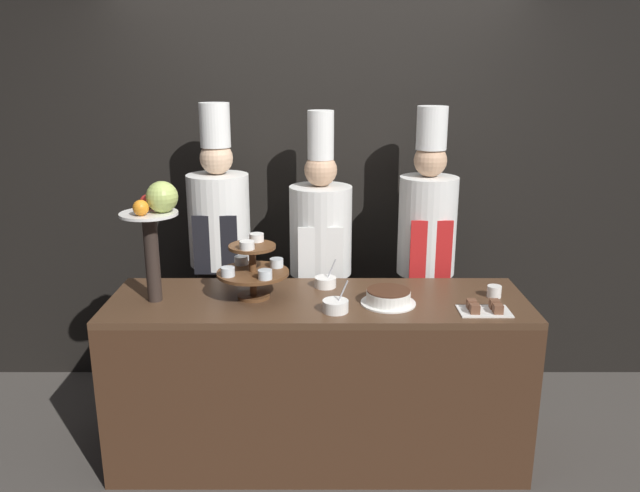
{
  "coord_description": "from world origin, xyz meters",
  "views": [
    {
      "loc": [
        0.01,
        -2.65,
        2.03
      ],
      "look_at": [
        0.0,
        0.42,
        1.15
      ],
      "focal_mm": 35.0,
      "sensor_mm": 36.0,
      "label": 1
    }
  ],
  "objects_px": {
    "cake_square_tray": "(487,309)",
    "serving_bowl_near": "(337,306)",
    "chef_center_left": "(323,255)",
    "chef_center_right": "(428,247)",
    "tiered_stand": "(255,267)",
    "fruit_pedestal": "(157,218)",
    "serving_bowl_far": "(327,282)",
    "cake_round": "(390,297)",
    "chef_left": "(222,246)",
    "cup_white": "(496,292)"
  },
  "relations": [
    {
      "from": "tiered_stand",
      "to": "cup_white",
      "type": "bearing_deg",
      "value": 0.3
    },
    {
      "from": "fruit_pedestal",
      "to": "chef_center_left",
      "type": "xyz_separation_m",
      "value": [
        0.81,
        0.62,
        -0.37
      ]
    },
    {
      "from": "cake_square_tray",
      "to": "serving_bowl_near",
      "type": "bearing_deg",
      "value": 179.66
    },
    {
      "from": "serving_bowl_near",
      "to": "chef_center_right",
      "type": "relative_size",
      "value": 0.09
    },
    {
      "from": "cake_square_tray",
      "to": "serving_bowl_near",
      "type": "relative_size",
      "value": 1.55
    },
    {
      "from": "tiered_stand",
      "to": "chef_center_left",
      "type": "relative_size",
      "value": 0.2
    },
    {
      "from": "cup_white",
      "to": "chef_center_right",
      "type": "relative_size",
      "value": 0.04
    },
    {
      "from": "cake_round",
      "to": "chef_center_left",
      "type": "height_order",
      "value": "chef_center_left"
    },
    {
      "from": "cake_square_tray",
      "to": "serving_bowl_near",
      "type": "xyz_separation_m",
      "value": [
        -0.72,
        0.0,
        0.01
      ]
    },
    {
      "from": "tiered_stand",
      "to": "fruit_pedestal",
      "type": "distance_m",
      "value": 0.53
    },
    {
      "from": "fruit_pedestal",
      "to": "cake_square_tray",
      "type": "xyz_separation_m",
      "value": [
        1.59,
        -0.15,
        -0.41
      ]
    },
    {
      "from": "chef_center_left",
      "to": "fruit_pedestal",
      "type": "bearing_deg",
      "value": -142.56
    },
    {
      "from": "tiered_stand",
      "to": "chef_left",
      "type": "xyz_separation_m",
      "value": [
        -0.25,
        0.58,
        -0.06
      ]
    },
    {
      "from": "cup_white",
      "to": "chef_center_right",
      "type": "bearing_deg",
      "value": 114.39
    },
    {
      "from": "cup_white",
      "to": "chef_left",
      "type": "height_order",
      "value": "chef_left"
    },
    {
      "from": "tiered_stand",
      "to": "cake_square_tray",
      "type": "bearing_deg",
      "value": -9.83
    },
    {
      "from": "fruit_pedestal",
      "to": "chef_center_left",
      "type": "height_order",
      "value": "chef_center_left"
    },
    {
      "from": "tiered_stand",
      "to": "cup_white",
      "type": "xyz_separation_m",
      "value": [
        1.23,
        0.01,
        -0.13
      ]
    },
    {
      "from": "serving_bowl_far",
      "to": "chef_center_right",
      "type": "distance_m",
      "value": 0.74
    },
    {
      "from": "serving_bowl_far",
      "to": "chef_center_right",
      "type": "bearing_deg",
      "value": 34.58
    },
    {
      "from": "chef_center_left",
      "to": "chef_center_right",
      "type": "relative_size",
      "value": 0.99
    },
    {
      "from": "cake_square_tray",
      "to": "chef_center_right",
      "type": "bearing_deg",
      "value": 101.55
    },
    {
      "from": "tiered_stand",
      "to": "serving_bowl_near",
      "type": "xyz_separation_m",
      "value": [
        0.41,
        -0.19,
        -0.14
      ]
    },
    {
      "from": "cup_white",
      "to": "cake_square_tray",
      "type": "height_order",
      "value": "cup_white"
    },
    {
      "from": "cake_round",
      "to": "serving_bowl_near",
      "type": "xyz_separation_m",
      "value": [
        -0.26,
        -0.1,
        -0.01
      ]
    },
    {
      "from": "cake_round",
      "to": "serving_bowl_far",
      "type": "relative_size",
      "value": 1.76
    },
    {
      "from": "cake_square_tray",
      "to": "serving_bowl_far",
      "type": "relative_size",
      "value": 1.58
    },
    {
      "from": "serving_bowl_far",
      "to": "chef_left",
      "type": "xyz_separation_m",
      "value": [
        -0.62,
        0.42,
        0.08
      ]
    },
    {
      "from": "chef_center_right",
      "to": "serving_bowl_far",
      "type": "bearing_deg",
      "value": -145.42
    },
    {
      "from": "fruit_pedestal",
      "to": "cake_round",
      "type": "bearing_deg",
      "value": -2.38
    },
    {
      "from": "cup_white",
      "to": "cake_square_tray",
      "type": "bearing_deg",
      "value": -116.38
    },
    {
      "from": "cake_round",
      "to": "chef_center_right",
      "type": "xyz_separation_m",
      "value": [
        0.29,
        0.66,
        0.07
      ]
    },
    {
      "from": "cake_round",
      "to": "serving_bowl_far",
      "type": "height_order",
      "value": "serving_bowl_far"
    },
    {
      "from": "tiered_stand",
      "to": "serving_bowl_far",
      "type": "xyz_separation_m",
      "value": [
        0.37,
        0.16,
        -0.14
      ]
    },
    {
      "from": "cup_white",
      "to": "chef_center_right",
      "type": "height_order",
      "value": "chef_center_right"
    },
    {
      "from": "serving_bowl_near",
      "to": "chef_center_left",
      "type": "bearing_deg",
      "value": 95.27
    },
    {
      "from": "chef_center_left",
      "to": "chef_center_right",
      "type": "height_order",
      "value": "chef_center_right"
    },
    {
      "from": "tiered_stand",
      "to": "cake_round",
      "type": "height_order",
      "value": "tiered_stand"
    },
    {
      "from": "serving_bowl_far",
      "to": "cake_square_tray",
      "type": "bearing_deg",
      "value": -24.97
    },
    {
      "from": "serving_bowl_far",
      "to": "chef_left",
      "type": "bearing_deg",
      "value": 146.22
    },
    {
      "from": "tiered_stand",
      "to": "chef_center_right",
      "type": "distance_m",
      "value": 1.13
    },
    {
      "from": "cup_white",
      "to": "serving_bowl_far",
      "type": "relative_size",
      "value": 0.46
    },
    {
      "from": "fruit_pedestal",
      "to": "cup_white",
      "type": "relative_size",
      "value": 8.43
    },
    {
      "from": "fruit_pedestal",
      "to": "chef_center_right",
      "type": "height_order",
      "value": "chef_center_right"
    },
    {
      "from": "fruit_pedestal",
      "to": "serving_bowl_far",
      "type": "distance_m",
      "value": 0.94
    },
    {
      "from": "serving_bowl_near",
      "to": "chef_left",
      "type": "relative_size",
      "value": 0.09
    },
    {
      "from": "cup_white",
      "to": "tiered_stand",
      "type": "bearing_deg",
      "value": -179.7
    },
    {
      "from": "serving_bowl_near",
      "to": "cake_square_tray",
      "type": "bearing_deg",
      "value": -0.34
    },
    {
      "from": "tiered_stand",
      "to": "cake_square_tray",
      "type": "distance_m",
      "value": 1.16
    },
    {
      "from": "serving_bowl_near",
      "to": "chef_center_right",
      "type": "distance_m",
      "value": 0.95
    }
  ]
}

